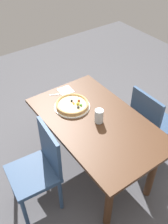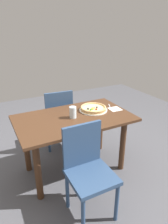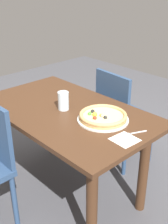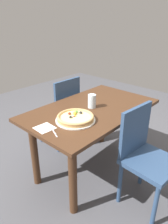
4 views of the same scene
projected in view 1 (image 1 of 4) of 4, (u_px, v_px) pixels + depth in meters
The scene contains 9 objects.
ground_plane at pixel (94, 170), 2.80m from camera, with size 6.00×6.00×0.00m, color #4C4C51.
dining_table at pixel (96, 131), 2.41m from camera, with size 1.31×0.78×0.73m.
chair_near at pixel (39, 168), 2.22m from camera, with size 0.43×0.43×0.88m.
chair_far at pixel (151, 122), 2.66m from camera, with size 0.40×0.40×0.88m.
plate at pixel (72, 106), 2.47m from camera, with size 0.34×0.34×0.01m, color silver.
pizza at pixel (72, 104), 2.45m from camera, with size 0.32×0.32×0.05m.
fork at pixel (59, 94), 2.62m from camera, with size 0.08×0.16×0.00m.
drinking_glass at pixel (99, 116), 2.27m from camera, with size 0.08×0.08×0.13m, color silver.
napkin at pixel (66, 90), 2.67m from camera, with size 0.14×0.14×0.00m, color white.
Camera 1 is at (1.32, -1.08, 2.31)m, focal length 41.41 mm.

